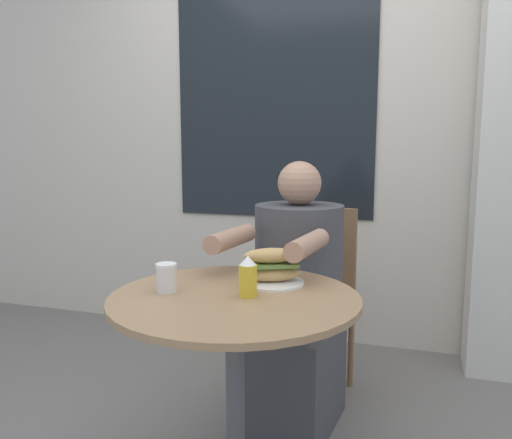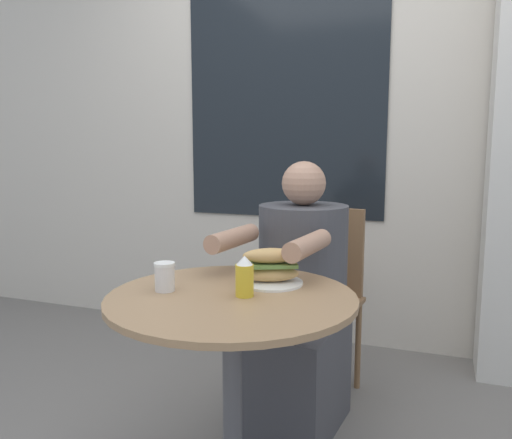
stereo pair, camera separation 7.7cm
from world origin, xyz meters
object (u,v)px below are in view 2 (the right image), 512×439
object	(u,v)px
condiment_bottle	(244,277)
diner_chair	(321,283)
sandwich_on_plate	(271,268)
cafe_table	(232,354)
drink_cup	(165,277)
seated_diner	(298,316)

from	to	relation	value
condiment_bottle	diner_chair	bearing A→B (deg)	88.23
diner_chair	sandwich_on_plate	size ratio (longest dim) A/B	4.15
diner_chair	sandwich_on_plate	xyz separation A→B (m)	(0.00, -0.76, 0.24)
cafe_table	drink_cup	distance (m)	0.31
sandwich_on_plate	drink_cup	bearing A→B (deg)	-145.95
sandwich_on_plate	cafe_table	bearing A→B (deg)	-114.22
condiment_bottle	cafe_table	bearing A→B (deg)	174.96
cafe_table	condiment_bottle	xyz separation A→B (m)	(0.04, -0.00, 0.25)
sandwich_on_plate	seated_diner	bearing A→B (deg)	92.24
seated_diner	drink_cup	distance (m)	0.72
cafe_table	seated_diner	distance (m)	0.57
seated_diner	sandwich_on_plate	xyz separation A→B (m)	(0.02, -0.41, 0.29)
cafe_table	condiment_bottle	world-z (taller)	condiment_bottle
sandwich_on_plate	condiment_bottle	size ratio (longest dim) A/B	1.70
cafe_table	condiment_bottle	size ratio (longest dim) A/B	6.13
cafe_table	drink_cup	world-z (taller)	drink_cup
diner_chair	sandwich_on_plate	distance (m)	0.80
seated_diner	sandwich_on_plate	bearing A→B (deg)	98.93
seated_diner	condiment_bottle	world-z (taller)	seated_diner
cafe_table	sandwich_on_plate	distance (m)	0.30
seated_diner	sandwich_on_plate	distance (m)	0.50
diner_chair	seated_diner	size ratio (longest dim) A/B	0.79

